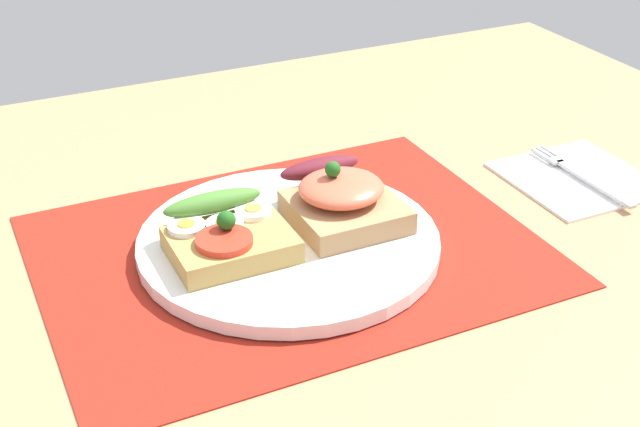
{
  "coord_description": "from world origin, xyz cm",
  "views": [
    {
      "loc": [
        -25.17,
        -59.2,
        40.08
      ],
      "look_at": [
        3.0,
        0.0,
        3.04
      ],
      "focal_mm": 48.88,
      "sensor_mm": 36.0,
      "label": 1
    }
  ],
  "objects_px": {
    "plate": "(289,242)",
    "sandwich_salmon": "(340,198)",
    "fork": "(578,173)",
    "sandwich_egg_tomato": "(227,235)",
    "napkin": "(580,178)"
  },
  "relations": [
    {
      "from": "plate",
      "to": "sandwich_salmon",
      "type": "height_order",
      "value": "sandwich_salmon"
    },
    {
      "from": "plate",
      "to": "fork",
      "type": "distance_m",
      "value": 0.32
    },
    {
      "from": "sandwich_egg_tomato",
      "to": "plate",
      "type": "bearing_deg",
      "value": -0.04
    },
    {
      "from": "sandwich_salmon",
      "to": "napkin",
      "type": "bearing_deg",
      "value": -2.75
    },
    {
      "from": "plate",
      "to": "sandwich_salmon",
      "type": "relative_size",
      "value": 2.48
    },
    {
      "from": "plate",
      "to": "sandwich_egg_tomato",
      "type": "distance_m",
      "value": 0.06
    },
    {
      "from": "napkin",
      "to": "plate",
      "type": "bearing_deg",
      "value": 179.46
    },
    {
      "from": "plate",
      "to": "sandwich_egg_tomato",
      "type": "bearing_deg",
      "value": 179.96
    },
    {
      "from": "sandwich_egg_tomato",
      "to": "fork",
      "type": "height_order",
      "value": "sandwich_egg_tomato"
    },
    {
      "from": "napkin",
      "to": "fork",
      "type": "bearing_deg",
      "value": 115.62
    },
    {
      "from": "plate",
      "to": "fork",
      "type": "height_order",
      "value": "plate"
    },
    {
      "from": "sandwich_egg_tomato",
      "to": "fork",
      "type": "distance_m",
      "value": 0.37
    },
    {
      "from": "napkin",
      "to": "fork",
      "type": "xyz_separation_m",
      "value": [
        -0.0,
        0.0,
        0.0
      ]
    },
    {
      "from": "sandwich_salmon",
      "to": "sandwich_egg_tomato",
      "type": "bearing_deg",
      "value": -175.02
    },
    {
      "from": "sandwich_salmon",
      "to": "fork",
      "type": "height_order",
      "value": "sandwich_salmon"
    }
  ]
}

